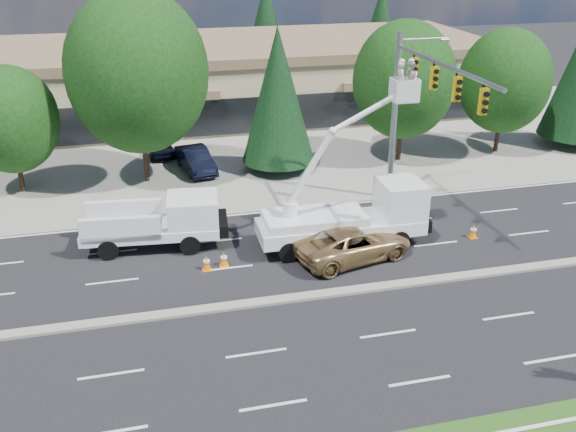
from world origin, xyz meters
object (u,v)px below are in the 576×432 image
object	(u,v)px
signal_mast	(414,100)
minivan	(354,243)
bucket_truck	(358,207)
utility_pickup	(161,226)

from	to	relation	value
signal_mast	minivan	xyz separation A→B (m)	(-4.34, -4.24, -5.30)
signal_mast	bucket_truck	size ratio (longest dim) A/B	1.17
bucket_truck	minivan	distance (m)	1.90
minivan	signal_mast	bearing A→B (deg)	-59.19
utility_pickup	minivan	world-z (taller)	utility_pickup
utility_pickup	bucket_truck	xyz separation A→B (m)	(9.01, -1.96, 0.88)
utility_pickup	minivan	xyz separation A→B (m)	(8.37, -3.35, -0.24)
signal_mast	minivan	size ratio (longest dim) A/B	1.87
bucket_truck	signal_mast	bearing A→B (deg)	38.44
signal_mast	utility_pickup	xyz separation A→B (m)	(-12.71, -0.89, -5.06)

